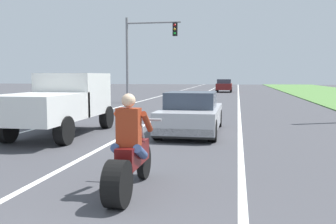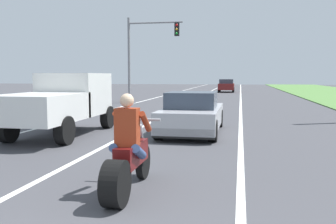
{
  "view_description": "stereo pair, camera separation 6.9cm",
  "coord_description": "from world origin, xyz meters",
  "px_view_note": "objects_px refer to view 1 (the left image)",
  "views": [
    {
      "loc": [
        1.69,
        -2.07,
        1.9
      ],
      "look_at": [
        0.01,
        6.92,
        1.0
      ],
      "focal_mm": 39.67,
      "sensor_mm": 36.0,
      "label": 1
    },
    {
      "loc": [
        1.76,
        -2.06,
        1.9
      ],
      "look_at": [
        0.01,
        6.92,
        1.0
      ],
      "focal_mm": 39.67,
      "sensor_mm": 36.0,
      "label": 2
    }
  ],
  "objects_px": {
    "motorcycle_with_rider": "(129,158)",
    "pickup_truck_left_lane_white": "(61,101)",
    "traffic_light_mast_near": "(143,47)",
    "sports_car_silver": "(191,114)",
    "distant_car_far_ahead": "(224,85)"
  },
  "relations": [
    {
      "from": "traffic_light_mast_near",
      "to": "pickup_truck_left_lane_white",
      "type": "bearing_deg",
      "value": -85.69
    },
    {
      "from": "pickup_truck_left_lane_white",
      "to": "distant_car_far_ahead",
      "type": "distance_m",
      "value": 32.86
    },
    {
      "from": "sports_car_silver",
      "to": "pickup_truck_left_lane_white",
      "type": "distance_m",
      "value": 4.23
    },
    {
      "from": "motorcycle_with_rider",
      "to": "distant_car_far_ahead",
      "type": "relative_size",
      "value": 0.55
    },
    {
      "from": "sports_car_silver",
      "to": "traffic_light_mast_near",
      "type": "bearing_deg",
      "value": 110.68
    },
    {
      "from": "sports_car_silver",
      "to": "pickup_truck_left_lane_white",
      "type": "height_order",
      "value": "pickup_truck_left_lane_white"
    },
    {
      "from": "pickup_truck_left_lane_white",
      "to": "motorcycle_with_rider",
      "type": "bearing_deg",
      "value": -54.54
    },
    {
      "from": "sports_car_silver",
      "to": "pickup_truck_left_lane_white",
      "type": "bearing_deg",
      "value": -163.7
    },
    {
      "from": "motorcycle_with_rider",
      "to": "pickup_truck_left_lane_white",
      "type": "xyz_separation_m",
      "value": [
        -3.84,
        5.39,
        0.51
      ]
    },
    {
      "from": "traffic_light_mast_near",
      "to": "distant_car_far_ahead",
      "type": "distance_m",
      "value": 18.78
    },
    {
      "from": "pickup_truck_left_lane_white",
      "to": "traffic_light_mast_near",
      "type": "relative_size",
      "value": 0.8
    },
    {
      "from": "motorcycle_with_rider",
      "to": "pickup_truck_left_lane_white",
      "type": "height_order",
      "value": "pickup_truck_left_lane_white"
    },
    {
      "from": "motorcycle_with_rider",
      "to": "pickup_truck_left_lane_white",
      "type": "distance_m",
      "value": 6.64
    },
    {
      "from": "sports_car_silver",
      "to": "motorcycle_with_rider",
      "type": "bearing_deg",
      "value": -91.66
    },
    {
      "from": "pickup_truck_left_lane_white",
      "to": "distant_car_far_ahead",
      "type": "xyz_separation_m",
      "value": [
        3.98,
        32.62,
        -0.33
      ]
    }
  ]
}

